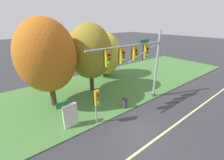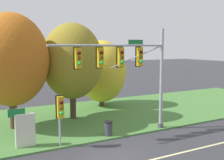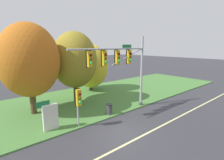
{
  "view_description": "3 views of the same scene",
  "coord_description": "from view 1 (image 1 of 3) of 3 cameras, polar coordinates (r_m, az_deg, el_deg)",
  "views": [
    {
      "loc": [
        -7.07,
        -5.78,
        7.68
      ],
      "look_at": [
        1.12,
        4.65,
        2.47
      ],
      "focal_mm": 24.0,
      "sensor_mm": 36.0,
      "label": 1
    },
    {
      "loc": [
        -6.79,
        -12.33,
        5.87
      ],
      "look_at": [
        2.06,
        3.78,
        3.58
      ],
      "focal_mm": 45.0,
      "sensor_mm": 36.0,
      "label": 2
    },
    {
      "loc": [
        -8.04,
        -8.23,
        6.14
      ],
      "look_at": [
        1.8,
        3.17,
        3.15
      ],
      "focal_mm": 28.0,
      "sensor_mm": 36.0,
      "label": 3
    }
  ],
  "objects": [
    {
      "name": "route_sign_post",
      "position": [
        11.68,
        -18.03,
        -10.91
      ],
      "size": [
        0.94,
        0.08,
        2.27
      ],
      "color": "slate",
      "rests_on": "grass_verge"
    },
    {
      "name": "info_kiosk",
      "position": [
        12.03,
        -15.59,
        -12.94
      ],
      "size": [
        1.1,
        0.24,
        1.9
      ],
      "color": "beige",
      "rests_on": "grass_verge"
    },
    {
      "name": "tree_left_of_mast",
      "position": [
        16.52,
        -8.33,
        10.58
      ],
      "size": [
        4.74,
        4.74,
        7.51
      ],
      "color": "#423021",
      "rests_on": "grass_verge"
    },
    {
      "name": "pedestrian_signal_near_kerb",
      "position": [
        11.3,
        -5.85,
        -7.49
      ],
      "size": [
        0.46,
        0.55,
        2.97
      ],
      "color": "#9EA0A5",
      "rests_on": "grass_verge"
    },
    {
      "name": "lane_stripe",
      "position": [
        11.4,
        14.96,
        -21.79
      ],
      "size": [
        36.0,
        0.16,
        0.01
      ],
      "primitive_type": "cube",
      "color": "beige",
      "rests_on": "ground"
    },
    {
      "name": "tree_nearest_road",
      "position": [
        14.22,
        -23.61,
        8.31
      ],
      "size": [
        5.11,
        5.11,
        7.98
      ],
      "color": "#4C3823",
      "rests_on": "grass_verge"
    },
    {
      "name": "ground_plane",
      "position": [
        11.93,
        10.17,
        -19.02
      ],
      "size": [
        160.0,
        160.0,
        0.0
      ],
      "primitive_type": "plane",
      "color": "#333338"
    },
    {
      "name": "trash_bin",
      "position": [
        14.19,
        4.86,
        -8.71
      ],
      "size": [
        0.56,
        0.56,
        0.93
      ],
      "color": "#38383D",
      "rests_on": "grass_verge"
    },
    {
      "name": "grass_verge",
      "position": [
        17.46,
        -10.27,
        -4.82
      ],
      "size": [
        48.0,
        11.5,
        0.1
      ],
      "primitive_type": "cube",
      "color": "#477A38",
      "rests_on": "ground"
    },
    {
      "name": "traffic_signal_mast",
      "position": [
        13.47,
        10.18,
        8.02
      ],
      "size": [
        8.18,
        0.49,
        6.9
      ],
      "color": "#9EA0A5",
      "rests_on": "grass_verge"
    },
    {
      "name": "tree_behind_signpost",
      "position": [
        21.51,
        -2.82,
        9.94
      ],
      "size": [
        4.69,
        4.69,
        6.23
      ],
      "color": "#4C3823",
      "rests_on": "grass_verge"
    }
  ]
}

